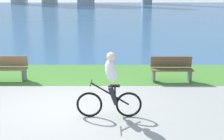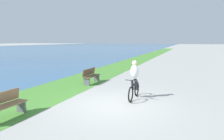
% 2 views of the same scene
% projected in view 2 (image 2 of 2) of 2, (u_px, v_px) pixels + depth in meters
% --- Properties ---
extents(ground_plane, '(300.00, 300.00, 0.00)m').
position_uv_depth(ground_plane, '(112.00, 105.00, 8.03)').
color(ground_plane, '#9E9E99').
extents(grass_strip_bayside, '(120.00, 3.14, 0.01)m').
position_uv_depth(grass_strip_bayside, '(39.00, 96.00, 9.37)').
color(grass_strip_bayside, '#478433').
rests_on(grass_strip_bayside, ground).
extents(cyclist_lead, '(1.70, 0.52, 1.72)m').
position_uv_depth(cyclist_lead, '(134.00, 80.00, 8.79)').
color(cyclist_lead, black).
rests_on(cyclist_lead, ground).
extents(bench_near_path, '(1.50, 0.47, 0.90)m').
position_uv_depth(bench_near_path, '(4.00, 106.00, 6.56)').
color(bench_near_path, olive).
rests_on(bench_near_path, ground).
extents(bench_far_along_path, '(1.50, 0.47, 0.90)m').
position_uv_depth(bench_far_along_path, '(91.00, 76.00, 12.06)').
color(bench_far_along_path, brown).
rests_on(bench_far_along_path, ground).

